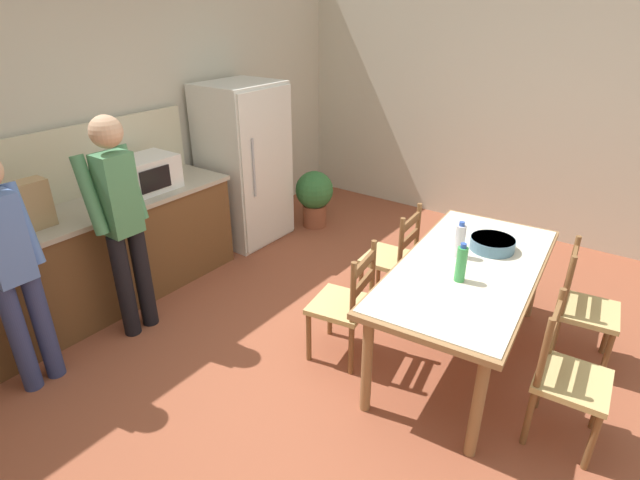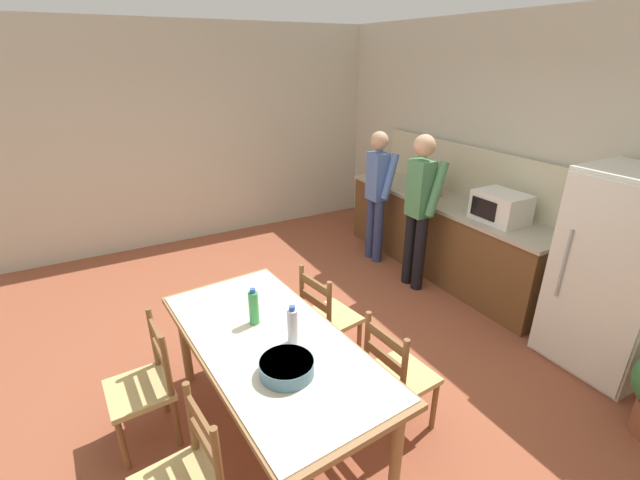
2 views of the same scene
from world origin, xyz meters
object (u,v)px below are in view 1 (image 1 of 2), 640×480
at_px(chair_side_near_right, 583,308).
at_px(potted_plant, 314,195).
at_px(chair_side_far_left, 345,305).
at_px(person_at_sink, 10,264).
at_px(microwave, 146,174).
at_px(chair_side_far_right, 393,258).
at_px(dining_table, 468,276).
at_px(bottle_off_centre, 460,241).
at_px(refrigerator, 244,164).
at_px(serving_bowl, 492,243).
at_px(bottle_near_centre, 461,264).
at_px(person_at_counter, 121,218).
at_px(paper_bag, 32,204).
at_px(chair_side_near_left, 566,377).

height_order(chair_side_near_right, potted_plant, chair_side_near_right).
xyz_separation_m(chair_side_far_left, person_at_sink, (-1.49, 1.57, 0.49)).
relative_size(microwave, chair_side_far_right, 0.55).
relative_size(dining_table, chair_side_far_left, 2.16).
bearing_deg(bottle_off_centre, chair_side_far_right, 66.60).
height_order(refrigerator, serving_bowl, refrigerator).
distance_m(person_at_sink, potted_plant, 3.35).
relative_size(bottle_near_centre, bottle_off_centre, 1.00).
distance_m(serving_bowl, chair_side_far_left, 1.17).
bearing_deg(person_at_counter, serving_bowl, -146.61).
bearing_deg(bottle_off_centre, potted_plant, 60.55).
distance_m(dining_table, potted_plant, 2.70).
relative_size(paper_bag, person_at_sink, 0.22).
bearing_deg(microwave, person_at_sink, -160.64).
relative_size(serving_bowl, person_at_counter, 0.18).
relative_size(bottle_off_centre, potted_plant, 0.40).
xyz_separation_m(microwave, chair_side_near_left, (0.19, -3.54, -0.62)).
xyz_separation_m(bottle_near_centre, chair_side_near_right, (0.72, -0.69, -0.46)).
distance_m(person_at_sink, person_at_counter, 0.80).
relative_size(bottle_off_centre, serving_bowl, 0.84).
distance_m(bottle_off_centre, person_at_counter, 2.48).
distance_m(bottle_near_centre, chair_side_near_left, 0.89).
distance_m(chair_side_near_left, potted_plant, 3.53).
bearing_deg(bottle_off_centre, dining_table, -125.78).
bearing_deg(paper_bag, bottle_off_centre, -58.23).
relative_size(chair_side_far_left, person_at_sink, 0.55).
distance_m(chair_side_near_right, person_at_counter, 3.43).
bearing_deg(bottle_near_centre, paper_bag, 115.29).
height_order(person_at_counter, potted_plant, person_at_counter).
bearing_deg(chair_side_far_right, chair_side_far_left, -0.06).
distance_m(dining_table, chair_side_near_right, 0.89).
xyz_separation_m(paper_bag, person_at_counter, (0.38, -0.51, -0.11)).
distance_m(paper_bag, chair_side_far_right, 2.84).
distance_m(paper_bag, person_at_counter, 0.64).
relative_size(microwave, chair_side_near_left, 0.55).
height_order(chair_side_near_left, person_at_sink, person_at_sink).
distance_m(serving_bowl, person_at_counter, 2.75).
relative_size(bottle_near_centre, chair_side_far_right, 0.30).
height_order(bottle_near_centre, chair_side_near_right, bottle_near_centre).
bearing_deg(chair_side_far_right, bottle_near_centre, 48.02).
relative_size(person_at_sink, potted_plant, 2.49).
distance_m(chair_side_far_right, person_at_sink, 2.82).
bearing_deg(chair_side_far_left, paper_bag, -71.68).
relative_size(refrigerator, chair_side_far_right, 1.87).
bearing_deg(refrigerator, chair_side_far_left, -118.93).
bearing_deg(chair_side_far_right, paper_bag, -50.60).
bearing_deg(chair_side_near_right, bottle_off_centre, 108.95).
bearing_deg(person_at_counter, chair_side_far_right, -133.83).
bearing_deg(bottle_near_centre, chair_side_near_right, -43.64).
distance_m(chair_side_far_left, person_at_counter, 1.78).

